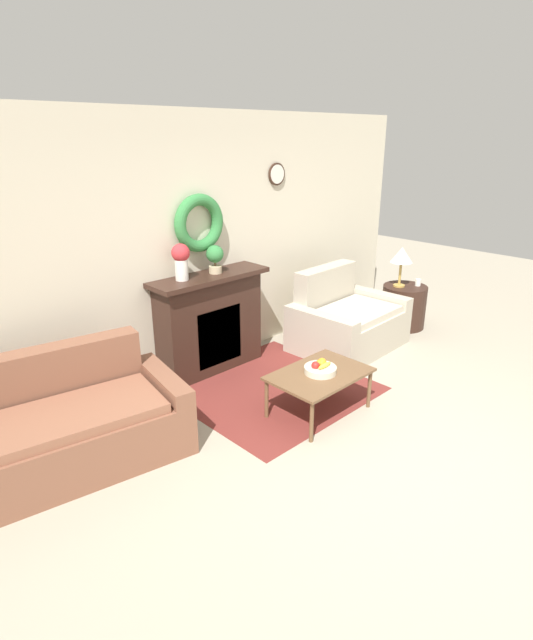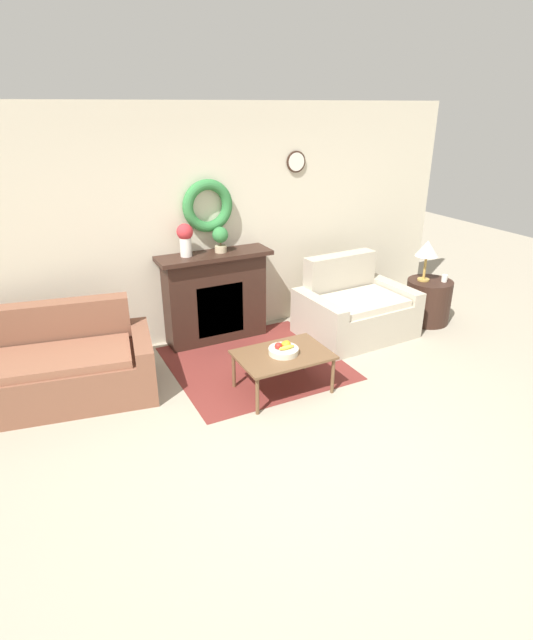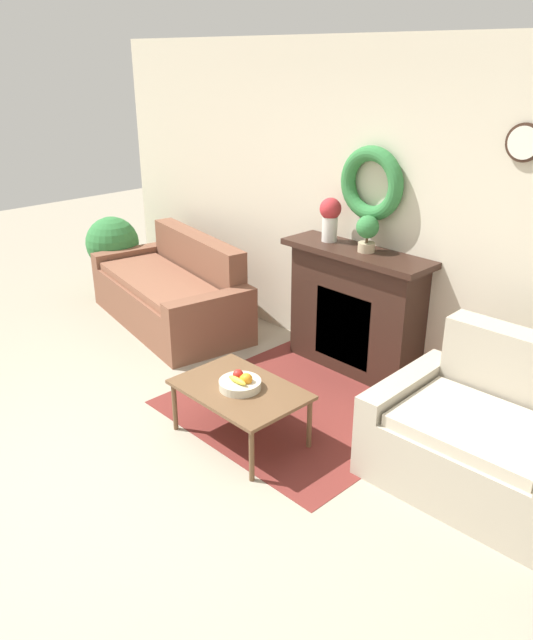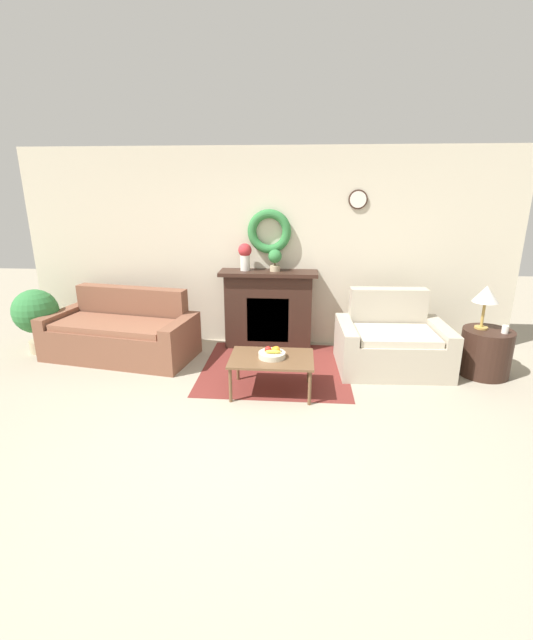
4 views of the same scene
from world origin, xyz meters
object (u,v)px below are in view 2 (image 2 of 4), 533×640
object	(u,v)px
side_table_by_loveseat	(428,301)
table_lamp	(427,250)
coffee_table	(283,357)
loveseat_right	(354,310)
couch_left	(50,369)
vase_on_mantel_left	(185,238)
potted_plant_on_mantel	(220,237)
fruit_bowl	(284,349)
fireplace	(215,297)
mug	(445,278)

from	to	relation	value
side_table_by_loveseat	table_lamp	size ratio (longest dim) A/B	1.11
coffee_table	side_table_by_loveseat	bearing A→B (deg)	14.70
loveseat_right	table_lamp	xyz separation A→B (m)	(1.02, -0.08, 0.66)
couch_left	vase_on_mantel_left	distance (m)	1.96
vase_on_mantel_left	potted_plant_on_mantel	distance (m)	0.41
couch_left	side_table_by_loveseat	xyz separation A→B (m)	(4.60, -0.24, -0.03)
fruit_bowl	potted_plant_on_mantel	xyz separation A→B (m)	(-0.06, 1.41, 0.81)
vase_on_mantel_left	potted_plant_on_mantel	world-z (taller)	vase_on_mantel_left
fireplace	potted_plant_on_mantel	size ratio (longest dim) A/B	4.51
fireplace	loveseat_right	bearing A→B (deg)	-21.73
couch_left	coffee_table	distance (m)	2.26
loveseat_right	potted_plant_on_mantel	world-z (taller)	potted_plant_on_mantel
fruit_bowl	couch_left	bearing A→B (deg)	156.46
fruit_bowl	side_table_by_loveseat	world-z (taller)	side_table_by_loveseat
table_lamp	side_table_by_loveseat	bearing A→B (deg)	-38.66
loveseat_right	vase_on_mantel_left	distance (m)	2.24
coffee_table	potted_plant_on_mantel	bearing A→B (deg)	92.20
fireplace	loveseat_right	distance (m)	1.72
coffee_table	potted_plant_on_mantel	distance (m)	1.67
couch_left	coffee_table	bearing A→B (deg)	-13.88
fireplace	loveseat_right	world-z (taller)	fireplace
table_lamp	vase_on_mantel_left	xyz separation A→B (m)	(-2.92, 0.71, 0.33)
couch_left	mug	distance (m)	4.75
vase_on_mantel_left	potted_plant_on_mantel	size ratio (longest dim) A/B	1.25
couch_left	mug	bearing A→B (deg)	5.63
loveseat_right	potted_plant_on_mantel	bearing A→B (deg)	155.29
side_table_by_loveseat	vase_on_mantel_left	size ratio (longest dim) A/B	1.57
couch_left	potted_plant_on_mantel	world-z (taller)	potted_plant_on_mantel
vase_on_mantel_left	fireplace	bearing A→B (deg)	-0.98
fireplace	couch_left	bearing A→B (deg)	-164.75
couch_left	fruit_bowl	bearing A→B (deg)	-13.77
fireplace	vase_on_mantel_left	xyz separation A→B (m)	(-0.32, 0.01, 0.75)
mug	potted_plant_on_mantel	size ratio (longest dim) A/B	0.31
fireplace	mug	world-z (taller)	fireplace
couch_left	table_lamp	world-z (taller)	table_lamp
fruit_bowl	fireplace	bearing A→B (deg)	95.94
fruit_bowl	table_lamp	distance (m)	2.61
fruit_bowl	vase_on_mantel_left	world-z (taller)	vase_on_mantel_left
vase_on_mantel_left	side_table_by_loveseat	bearing A→B (deg)	-14.45
couch_left	potted_plant_on_mantel	distance (m)	2.28
couch_left	vase_on_mantel_left	world-z (taller)	vase_on_mantel_left
fruit_bowl	side_table_by_loveseat	size ratio (longest dim) A/B	0.51
couch_left	side_table_by_loveseat	bearing A→B (deg)	6.77
loveseat_right	table_lamp	bearing A→B (deg)	-6.65
couch_left	vase_on_mantel_left	size ratio (longest dim) A/B	5.57
table_lamp	potted_plant_on_mantel	size ratio (longest dim) A/B	1.77
fireplace	mug	xyz separation A→B (m)	(2.80, -0.87, 0.06)
fireplace	coffee_table	size ratio (longest dim) A/B	1.46
loveseat_right	table_lamp	size ratio (longest dim) A/B	2.59
fruit_bowl	mug	distance (m)	2.72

